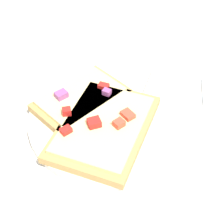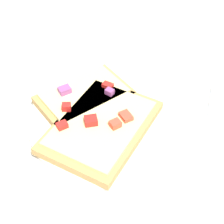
{
  "view_description": "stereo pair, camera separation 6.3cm",
  "coord_description": "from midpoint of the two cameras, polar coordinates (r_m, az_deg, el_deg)",
  "views": [
    {
      "loc": [
        -0.06,
        0.44,
        0.47
      ],
      "look_at": [
        0.0,
        0.0,
        0.02
      ],
      "focal_mm": 60.0,
      "sensor_mm": 36.0,
      "label": 1
    },
    {
      "loc": [
        -0.12,
        0.43,
        0.47
      ],
      "look_at": [
        0.0,
        0.0,
        0.02
      ],
      "focal_mm": 60.0,
      "sensor_mm": 36.0,
      "label": 2
    }
  ],
  "objects": [
    {
      "name": "fork",
      "position": [
        0.66,
        1.95,
        1.58
      ],
      "size": [
        0.07,
        0.22,
        0.01
      ],
      "rotation": [
        0.0,
        0.0,
        7.62
      ],
      "color": "#B7B7BC",
      "rests_on": "plate"
    },
    {
      "name": "pizza_slice_main",
      "position": [
        0.6,
        1.26,
        -2.29
      ],
      "size": [
        0.18,
        0.22,
        0.03
      ],
      "rotation": [
        0.0,
        0.0,
        4.48
      ],
      "color": "tan",
      "rests_on": "plate"
    },
    {
      "name": "knife",
      "position": [
        0.66,
        8.37,
        1.31
      ],
      "size": [
        0.06,
        0.22,
        0.01
      ],
      "rotation": [
        0.0,
        0.0,
        7.67
      ],
      "color": "#B7B7BC",
      "rests_on": "plate"
    },
    {
      "name": "crumb_scatter",
      "position": [
        0.63,
        3.13,
        -0.16
      ],
      "size": [
        0.06,
        0.14,
        0.01
      ],
      "color": "#B07E47",
      "rests_on": "plate"
    },
    {
      "name": "pizza_slice_corner",
      "position": [
        0.65,
        -1.53,
        2.29
      ],
      "size": [
        0.17,
        0.18,
        0.03
      ],
      "rotation": [
        0.0,
        0.0,
        0.91
      ],
      "color": "tan",
      "rests_on": "plate"
    },
    {
      "name": "ground_plane",
      "position": [
        0.64,
        2.79,
        -1.53
      ],
      "size": [
        4.0,
        4.0,
        0.0
      ],
      "primitive_type": "plane",
      "color": "beige"
    },
    {
      "name": "plate",
      "position": [
        0.64,
        2.81,
        -1.16
      ],
      "size": [
        0.29,
        0.29,
        0.01
      ],
      "color": "silver",
      "rests_on": "ground"
    }
  ]
}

